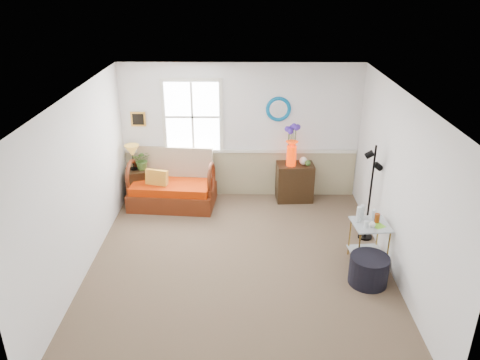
{
  "coord_description": "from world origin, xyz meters",
  "views": [
    {
      "loc": [
        0.07,
        -5.96,
        4.06
      ],
      "look_at": [
        0.01,
        0.65,
        1.12
      ],
      "focal_mm": 35.0,
      "sensor_mm": 36.0,
      "label": 1
    }
  ],
  "objects_px": {
    "loveseat": "(172,180)",
    "ottoman": "(369,270)",
    "floor_lamp": "(370,193)",
    "cabinet": "(294,182)",
    "side_table": "(368,243)",
    "lamp_stand": "(137,185)"
  },
  "relations": [
    {
      "from": "lamp_stand",
      "to": "side_table",
      "type": "height_order",
      "value": "side_table"
    },
    {
      "from": "cabinet",
      "to": "floor_lamp",
      "type": "xyz_separation_m",
      "value": [
        1.06,
        -1.44,
        0.45
      ]
    },
    {
      "from": "lamp_stand",
      "to": "cabinet",
      "type": "relative_size",
      "value": 0.86
    },
    {
      "from": "loveseat",
      "to": "cabinet",
      "type": "distance_m",
      "value": 2.34
    },
    {
      "from": "loveseat",
      "to": "lamp_stand",
      "type": "relative_size",
      "value": 2.48
    },
    {
      "from": "lamp_stand",
      "to": "ottoman",
      "type": "xyz_separation_m",
      "value": [
        3.83,
        -2.61,
        -0.1
      ]
    },
    {
      "from": "floor_lamp",
      "to": "ottoman",
      "type": "height_order",
      "value": "floor_lamp"
    },
    {
      "from": "side_table",
      "to": "floor_lamp",
      "type": "relative_size",
      "value": 0.4
    },
    {
      "from": "loveseat",
      "to": "side_table",
      "type": "distance_m",
      "value": 3.75
    },
    {
      "from": "loveseat",
      "to": "ottoman",
      "type": "bearing_deg",
      "value": -33.11
    },
    {
      "from": "floor_lamp",
      "to": "ottoman",
      "type": "bearing_deg",
      "value": -92.87
    },
    {
      "from": "side_table",
      "to": "ottoman",
      "type": "relative_size",
      "value": 1.2
    },
    {
      "from": "loveseat",
      "to": "ottoman",
      "type": "distance_m",
      "value": 3.96
    },
    {
      "from": "side_table",
      "to": "floor_lamp",
      "type": "xyz_separation_m",
      "value": [
        0.15,
        0.72,
        0.49
      ]
    },
    {
      "from": "loveseat",
      "to": "ottoman",
      "type": "xyz_separation_m",
      "value": [
        3.12,
        -2.42,
        -0.3
      ]
    },
    {
      "from": "loveseat",
      "to": "floor_lamp",
      "type": "height_order",
      "value": "floor_lamp"
    },
    {
      "from": "lamp_stand",
      "to": "floor_lamp",
      "type": "xyz_separation_m",
      "value": [
        4.09,
        -1.36,
        0.5
      ]
    },
    {
      "from": "lamp_stand",
      "to": "floor_lamp",
      "type": "bearing_deg",
      "value": -18.43
    },
    {
      "from": "side_table",
      "to": "ottoman",
      "type": "bearing_deg",
      "value": -101.73
    },
    {
      "from": "cabinet",
      "to": "floor_lamp",
      "type": "distance_m",
      "value": 1.84
    },
    {
      "from": "loveseat",
      "to": "lamp_stand",
      "type": "bearing_deg",
      "value": 169.82
    },
    {
      "from": "floor_lamp",
      "to": "cabinet",
      "type": "bearing_deg",
      "value": 135.29
    }
  ]
}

